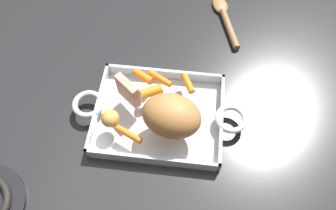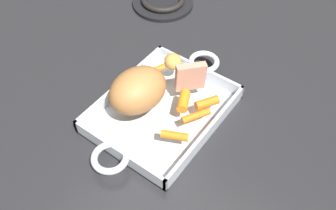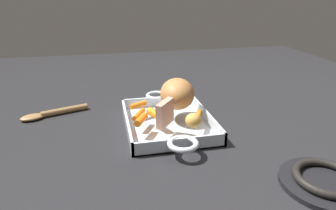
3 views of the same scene
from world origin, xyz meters
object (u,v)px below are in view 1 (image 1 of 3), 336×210
at_px(pork_roast, 172,116).
at_px(potato_whole, 110,118).
at_px(baby_carrot_center_right, 143,76).
at_px(serving_spoon, 225,17).
at_px(roasting_dish, 159,115).
at_px(baby_carrot_southwest, 152,91).
at_px(baby_carrot_long, 160,79).
at_px(baby_carrot_short, 129,134).
at_px(roast_slice_thick, 128,91).
at_px(baby_carrot_northwest, 188,83).

relative_size(pork_roast, potato_whole, 3.14).
distance_m(baby_carrot_center_right, serving_spoon, 0.32).
relative_size(roasting_dish, pork_roast, 3.17).
height_order(roasting_dish, baby_carrot_southwest, baby_carrot_southwest).
bearing_deg(baby_carrot_southwest, roasting_dish, 117.93).
bearing_deg(baby_carrot_long, baby_carrot_short, 72.22).
bearing_deg(baby_carrot_long, roast_slice_thick, 42.00).
xyz_separation_m(baby_carrot_center_right, potato_whole, (0.05, 0.12, 0.01)).
relative_size(baby_carrot_southwest, baby_carrot_long, 0.80).
xyz_separation_m(roasting_dish, serving_spoon, (-0.14, -0.34, -0.00)).
relative_size(baby_carrot_short, baby_carrot_southwest, 1.28).
relative_size(roast_slice_thick, baby_carrot_short, 1.03).
xyz_separation_m(pork_roast, roast_slice_thick, (0.10, -0.06, -0.01)).
relative_size(roasting_dish, baby_carrot_long, 6.56).
xyz_separation_m(roast_slice_thick, baby_carrot_long, (-0.06, -0.06, -0.02)).
relative_size(roasting_dish, baby_carrot_center_right, 7.98).
height_order(baby_carrot_northwest, baby_carrot_center_right, baby_carrot_center_right).
distance_m(baby_carrot_southwest, baby_carrot_long, 0.04).
bearing_deg(baby_carrot_center_right, baby_carrot_southwest, 122.98).
height_order(roast_slice_thick, baby_carrot_short, roast_slice_thick).
xyz_separation_m(baby_carrot_short, potato_whole, (0.04, -0.03, 0.01)).
height_order(roasting_dish, potato_whole, potato_whole).
distance_m(baby_carrot_center_right, potato_whole, 0.14).
relative_size(roast_slice_thick, serving_spoon, 0.32).
relative_size(baby_carrot_long, potato_whole, 1.52).
relative_size(baby_carrot_short, potato_whole, 1.55).
bearing_deg(potato_whole, baby_carrot_short, 148.62).
relative_size(baby_carrot_short, serving_spoon, 0.32).
bearing_deg(baby_carrot_short, baby_carrot_southwest, -106.93).
height_order(pork_roast, baby_carrot_southwest, pork_roast).
distance_m(baby_carrot_short, baby_carrot_southwest, 0.12).
distance_m(baby_carrot_northwest, baby_carrot_short, 0.19).
height_order(pork_roast, roast_slice_thick, pork_roast).
xyz_separation_m(baby_carrot_long, potato_whole, (0.09, 0.12, 0.01)).
bearing_deg(baby_carrot_center_right, serving_spoon, -127.02).
xyz_separation_m(baby_carrot_northwest, potato_whole, (0.16, 0.12, 0.01)).
height_order(baby_carrot_southwest, baby_carrot_long, baby_carrot_southwest).
height_order(pork_roast, baby_carrot_center_right, pork_roast).
distance_m(baby_carrot_northwest, baby_carrot_southwest, 0.09).
bearing_deg(baby_carrot_long, baby_carrot_center_right, -0.24).
relative_size(pork_roast, baby_carrot_northwest, 2.39).
bearing_deg(baby_carrot_short, potato_whole, -31.38).
height_order(roast_slice_thick, potato_whole, roast_slice_thick).
bearing_deg(baby_carrot_short, serving_spoon, -116.12).
bearing_deg(baby_carrot_long, roasting_dish, 94.57).
xyz_separation_m(roasting_dish, pork_roast, (-0.03, 0.04, 0.07)).
height_order(baby_carrot_southwest, serving_spoon, baby_carrot_southwest).
height_order(baby_carrot_center_right, baby_carrot_southwest, baby_carrot_southwest).
bearing_deg(baby_carrot_northwest, pork_roast, 76.34).
distance_m(roast_slice_thick, baby_carrot_center_right, 0.07).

